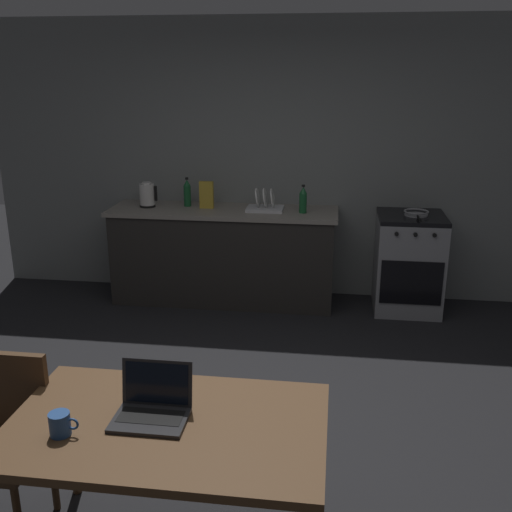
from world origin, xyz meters
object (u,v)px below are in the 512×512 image
at_px(coffee_mug, 60,424).
at_px(cereal_box, 207,195).
at_px(dish_rack, 265,205).
at_px(chair, 5,433).
at_px(frying_pan, 416,213).
at_px(bottle, 303,200).
at_px(laptop, 152,408).
at_px(electric_kettle, 147,195).
at_px(dining_table, 167,435).
at_px(bottle_b, 187,193).
at_px(stove_oven, 408,263).

relative_size(coffee_mug, cereal_box, 0.50).
bearing_deg(dish_rack, coffee_mug, -97.54).
bearing_deg(cereal_box, chair, -95.96).
bearing_deg(frying_pan, bottle, -178.88).
bearing_deg(dish_rack, laptop, -91.93).
distance_m(laptop, cereal_box, 3.26).
bearing_deg(chair, electric_kettle, 110.08).
xyz_separation_m(laptop, coffee_mug, (-0.34, -0.18, 0.00)).
bearing_deg(chair, dining_table, 6.76).
xyz_separation_m(dining_table, chair, (-0.85, 0.13, -0.15)).
xyz_separation_m(coffee_mug, bottle_b, (-0.32, 3.45, 0.27)).
height_order(laptop, bottle_b, bottle_b).
relative_size(chair, coffee_mug, 6.85).
bearing_deg(bottle_b, stove_oven, -2.24).
height_order(dining_table, dish_rack, dish_rack).
relative_size(stove_oven, bottle, 3.50).
height_order(coffee_mug, cereal_box, cereal_box).
height_order(dining_table, bottle_b, bottle_b).
distance_m(laptop, coffee_mug, 0.38).
bearing_deg(chair, coffee_mug, -16.57).
bearing_deg(dish_rack, chair, -105.98).
bearing_deg(laptop, electric_kettle, 120.55).
height_order(dining_table, electric_kettle, electric_kettle).
height_order(bottle, cereal_box, bottle).
bearing_deg(cereal_box, bottle, -4.36).
height_order(electric_kettle, frying_pan, electric_kettle).
xyz_separation_m(stove_oven, bottle_b, (-2.11, 0.08, 0.59)).
distance_m(stove_oven, bottle_b, 2.19).
relative_size(cereal_box, dish_rack, 0.75).
bearing_deg(electric_kettle, frying_pan, -0.69).
xyz_separation_m(dining_table, frying_pan, (1.42, 3.20, 0.28)).
xyz_separation_m(stove_oven, bottle, (-0.99, -0.05, 0.58)).
xyz_separation_m(bottle, cereal_box, (-0.92, 0.07, 0.00)).
xyz_separation_m(dining_table, electric_kettle, (-1.10, 3.23, 0.37)).
bearing_deg(laptop, chair, -174.43).
bearing_deg(frying_pan, dish_rack, 178.75).
xyz_separation_m(laptop, frying_pan, (1.49, 3.17, 0.17)).
relative_size(electric_kettle, bottle_b, 0.86).
distance_m(bottle, frying_pan, 1.03).
height_order(stove_oven, frying_pan, frying_pan).
height_order(cereal_box, dish_rack, cereal_box).
height_order(dining_table, bottle, bottle).
relative_size(frying_pan, coffee_mug, 3.10).
bearing_deg(coffee_mug, bottle_b, 95.24).
xyz_separation_m(dining_table, dish_rack, (0.04, 3.23, 0.31)).
distance_m(coffee_mug, dish_rack, 3.41).
bearing_deg(dining_table, dish_rack, 89.34).
xyz_separation_m(chair, laptop, (0.78, -0.10, 0.27)).
bearing_deg(chair, dish_rack, 89.52).
xyz_separation_m(stove_oven, cereal_box, (-1.91, 0.02, 0.58)).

